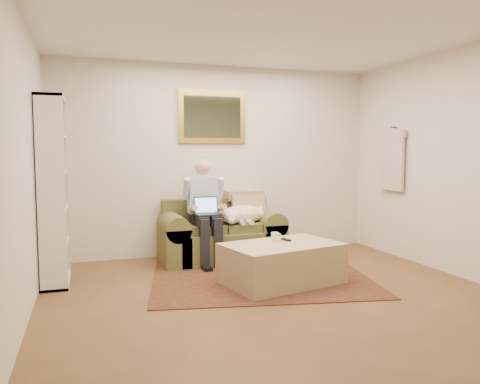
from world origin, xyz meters
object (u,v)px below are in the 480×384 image
ottoman (282,264)px  laptop (207,210)px  sleeping_dog (243,214)px  bookshelf (53,191)px  seated_man (206,212)px  coffee_mug (275,237)px  sofa (221,239)px

ottoman → laptop: bearing=116.6°
sleeping_dog → bookshelf: bookshelf is taller
laptop → sleeping_dog: size_ratio=0.47×
seated_man → coffee_mug: size_ratio=13.26×
laptop → sleeping_dog: (0.52, 0.13, -0.09)m
sofa → ottoman: sofa is taller
seated_man → sleeping_dog: seated_man is taller
bookshelf → seated_man: bearing=10.3°
seated_man → ottoman: size_ratio=1.10×
seated_man → ottoman: seated_man is taller
sleeping_dog → coffee_mug: (-0.00, -1.09, -0.11)m
coffee_mug → laptop: bearing=118.3°
laptop → coffee_mug: bearing=-61.7°
seated_man → bookshelf: bearing=-169.7°
sofa → coffee_mug: (0.28, -1.17, 0.22)m
sofa → bookshelf: bearing=-166.9°
sofa → ottoman: (0.31, -1.30, -0.05)m
coffee_mug → bookshelf: (-2.29, 0.70, 0.51)m
sleeping_dog → ottoman: size_ratio=0.54×
seated_man → laptop: 0.07m
seated_man → coffee_mug: seated_man is taller
sofa → ottoman: size_ratio=1.30×
laptop → ottoman: laptop is taller
laptop → ottoman: (0.55, -1.09, -0.48)m
sleeping_dog → coffee_mug: bearing=-90.0°
seated_man → laptop: (-0.00, -0.06, 0.03)m
seated_man → coffee_mug: (0.52, -1.02, -0.17)m
coffee_mug → ottoman: bearing=-78.0°
sofa → laptop: (-0.24, -0.21, 0.42)m
laptop → bookshelf: size_ratio=0.15×
sofa → sleeping_dog: 0.44m
laptop → sofa: bearing=41.0°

